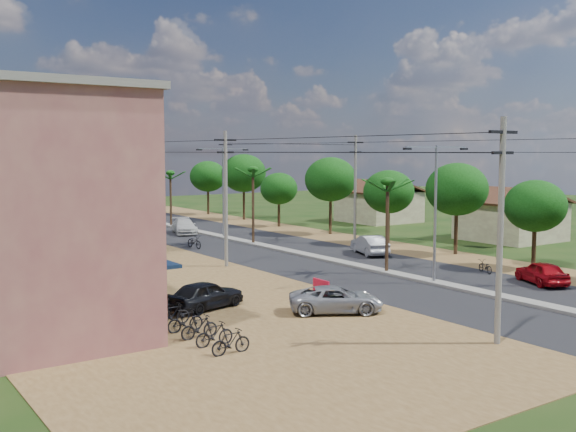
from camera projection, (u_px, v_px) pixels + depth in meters
The scene contains 38 objects.
ground at pixel (434, 284), 38.95m from camera, with size 160.00×160.00×0.00m, color black.
road at pixel (288, 252), 51.26m from camera, with size 12.00×110.00×0.04m, color black.
median at pixel (266, 247), 53.72m from camera, with size 1.00×90.00×0.18m, color #605E56.
dirt_lot_west at pixel (135, 290), 37.07m from camera, with size 18.00×46.00×0.04m, color brown.
dirt_shoulder_east at pixel (372, 243), 56.05m from camera, with size 5.00×90.00×0.03m, color brown.
shophouse_pink at pixel (39, 216), 26.08m from camera, with size 9.00×6.40×10.30m.
shophouse_cream at pixel (0, 215), 31.88m from camera, with size 9.00×6.40×9.30m.
house_east_near at pixel (511, 213), 58.19m from camera, with size 7.60×7.50×4.60m.
house_east_far at pixel (379, 200), 73.53m from camera, with size 7.60×7.50×4.60m.
tree_east_b at pixel (535, 206), 43.79m from camera, with size 4.00×4.00×5.83m.
tree_east_c at pixel (457, 189), 49.69m from camera, with size 4.60×4.60×6.83m.
tree_east_d at pixel (389, 192), 55.32m from camera, with size 4.20×4.20×6.13m.
tree_east_e at pixel (331, 179), 61.93m from camera, with size 4.80×4.80×7.14m.
tree_east_f at pixel (279, 189), 68.39m from camera, with size 3.80×3.80×5.52m.
tree_east_g at pixel (244, 173), 75.17m from camera, with size 5.00×5.00×7.38m.
tree_east_h at pixel (208, 176), 81.62m from camera, with size 4.40×4.40×6.52m.
palm_median_near at pixel (388, 186), 41.71m from camera, with size 2.00×2.00×6.15m.
palm_median_mid at pixel (253, 173), 54.81m from camera, with size 2.00×2.00×6.55m.
palm_median_far at pixel (170, 175), 68.01m from camera, with size 2.00×2.00×5.85m.
streetlight_near at pixel (435, 202), 38.49m from camera, with size 5.10×0.18×8.00m.
streetlight_mid at pixel (223, 184), 59.02m from camera, with size 5.10×0.18×8.00m.
streetlight_far at pixel (121, 176), 79.55m from camera, with size 5.10×0.18×8.00m.
utility_pole_w_a at pixel (500, 226), 26.35m from camera, with size 1.60×0.24×9.00m.
utility_pole_w_b at pixel (226, 196), 44.41m from camera, with size 1.60×0.24×9.00m.
utility_pole_w_c at pixel (110, 183), 62.47m from camera, with size 1.60×0.24×9.00m.
utility_pole_w_d at pixel (48, 176), 79.71m from camera, with size 1.60×0.24×9.00m.
utility_pole_e_b at pixel (355, 186), 55.85m from camera, with size 1.60×0.24×9.00m.
utility_pole_e_c at pixel (226, 178), 73.92m from camera, with size 1.60×0.24×9.00m.
car_red_near at pixel (542, 273), 38.73m from camera, with size 1.58×3.93×1.34m, color #95080E.
car_silver_mid at pixel (370, 245), 49.88m from camera, with size 1.53×4.38×1.44m, color gray.
car_white_far at pixel (184, 227), 62.53m from camera, with size 1.93×4.74×1.38m, color #AAAAA6.
car_parked_silver at pixel (336, 300), 31.93m from camera, with size 2.06×4.47×1.24m, color gray.
car_parked_dark at pixel (205, 295), 32.59m from camera, with size 1.66×4.12×1.40m, color black.
moto_rider_east at pixel (485, 267), 42.32m from camera, with size 0.54×1.54×0.81m, color black.
moto_rider_west_a at pixel (194, 242), 53.11m from camera, with size 0.69×1.97×1.03m, color black.
moto_rider_west_b at pixel (146, 227), 64.38m from camera, with size 0.46×1.61×0.97m, color black.
roadside_sign at pixel (321, 290), 34.60m from camera, with size 0.10×1.31×1.09m.
parked_scooter_row at pixel (166, 312), 30.16m from camera, with size 1.67×12.20×1.00m.
Camera 1 is at (-28.68, -26.89, 7.65)m, focal length 42.00 mm.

